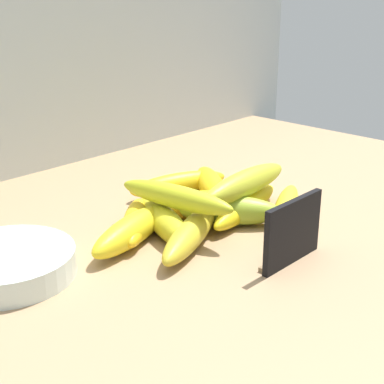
# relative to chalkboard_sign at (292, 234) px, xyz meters

# --- Properties ---
(counter_top) EXTENTS (1.10, 0.76, 0.03)m
(counter_top) POSITION_rel_chalkboard_sign_xyz_m (0.08, 0.16, -0.05)
(counter_top) COLOR #A17F5C
(counter_top) RESTS_ON ground
(chalkboard_sign) EXTENTS (0.11, 0.02, 0.08)m
(chalkboard_sign) POSITION_rel_chalkboard_sign_xyz_m (0.00, 0.00, 0.00)
(chalkboard_sign) COLOR black
(chalkboard_sign) RESTS_ON counter_top
(fruit_bowl) EXTENTS (0.16, 0.16, 0.03)m
(fruit_bowl) POSITION_rel_chalkboard_sign_xyz_m (-0.26, 0.23, -0.02)
(fruit_bowl) COLOR silver
(fruit_bowl) RESTS_ON counter_top
(banana_0) EXTENTS (0.14, 0.13, 0.04)m
(banana_0) POSITION_rel_chalkboard_sign_xyz_m (0.04, 0.18, -0.02)
(banana_0) COLOR yellow
(banana_0) RESTS_ON counter_top
(banana_1) EXTENTS (0.15, 0.12, 0.04)m
(banana_1) POSITION_rel_chalkboard_sign_xyz_m (0.01, 0.20, -0.02)
(banana_1) COLOR #A57916
(banana_1) RESTS_ON counter_top
(banana_2) EXTENTS (0.19, 0.08, 0.03)m
(banana_2) POSITION_rel_chalkboard_sign_xyz_m (0.07, 0.13, -0.02)
(banana_2) COLOR yellow
(banana_2) RESTS_ON counter_top
(banana_3) EXTENTS (0.19, 0.12, 0.03)m
(banana_3) POSITION_rel_chalkboard_sign_xyz_m (0.11, 0.08, -0.02)
(banana_3) COLOR gold
(banana_3) RESTS_ON counter_top
(banana_4) EXTENTS (0.17, 0.09, 0.04)m
(banana_4) POSITION_rel_chalkboard_sign_xyz_m (-0.10, 0.18, -0.02)
(banana_4) COLOR yellow
(banana_4) RESTS_ON counter_top
(banana_5) EXTENTS (0.11, 0.18, 0.04)m
(banana_5) POSITION_rel_chalkboard_sign_xyz_m (-0.05, 0.18, -0.02)
(banana_5) COLOR gold
(banana_5) RESTS_ON counter_top
(banana_6) EXTENTS (0.14, 0.16, 0.04)m
(banana_6) POSITION_rel_chalkboard_sign_xyz_m (0.10, 0.22, -0.02)
(banana_6) COLOR yellow
(banana_6) RESTS_ON counter_top
(banana_7) EXTENTS (0.18, 0.09, 0.04)m
(banana_7) POSITION_rel_chalkboard_sign_xyz_m (0.07, 0.27, -0.02)
(banana_7) COLOR yellow
(banana_7) RESTS_ON counter_top
(banana_8) EXTENTS (0.13, 0.15, 0.04)m
(banana_8) POSITION_rel_chalkboard_sign_xyz_m (0.04, 0.14, -0.02)
(banana_8) COLOR #9BB831
(banana_8) RESTS_ON counter_top
(banana_9) EXTENTS (0.14, 0.13, 0.04)m
(banana_9) POSITION_rel_chalkboard_sign_xyz_m (-0.08, 0.21, -0.02)
(banana_9) COLOR yellow
(banana_9) RESTS_ON counter_top
(banana_10) EXTENTS (0.18, 0.11, 0.04)m
(banana_10) POSITION_rel_chalkboard_sign_xyz_m (-0.05, 0.12, -0.02)
(banana_10) COLOR gold
(banana_10) RESTS_ON counter_top
(banana_11) EXTENTS (0.06, 0.19, 0.03)m
(banana_11) POSITION_rel_chalkboard_sign_xyz_m (-0.04, 0.17, 0.02)
(banana_11) COLOR gold
(banana_11) RESTS_ON banana_5
(banana_12) EXTENTS (0.20, 0.05, 0.04)m
(banana_12) POSITION_rel_chalkboard_sign_xyz_m (0.08, 0.13, 0.01)
(banana_12) COLOR gold
(banana_12) RESTS_ON banana_2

